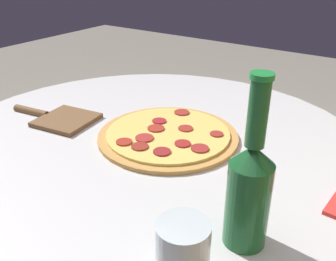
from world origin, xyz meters
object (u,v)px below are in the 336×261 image
object	(u,v)px
pizza_paddle	(60,118)
drinking_glass	(183,255)
beer_bottle	(249,188)
pizza	(168,135)

from	to	relation	value
pizza_paddle	drinking_glass	xyz separation A→B (m)	(0.27, 0.57, 0.05)
beer_bottle	pizza_paddle	world-z (taller)	beer_bottle
pizza	drinking_glass	distance (m)	0.45
beer_bottle	drinking_glass	distance (m)	0.14
pizza	pizza_paddle	distance (m)	0.31
beer_bottle	pizza_paddle	xyz separation A→B (m)	(-0.14, -0.61, -0.10)
beer_bottle	drinking_glass	bearing A→B (deg)	-15.25
drinking_glass	pizza_paddle	bearing A→B (deg)	-115.41
drinking_glass	pizza	bearing A→B (deg)	-142.70
pizza	drinking_glass	bearing A→B (deg)	37.30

